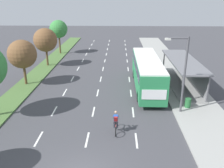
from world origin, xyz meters
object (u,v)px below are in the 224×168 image
bus_shelter (185,70)px  cyclist (116,123)px  median_tree_third (22,54)px  trash_bin (188,103)px  median_tree_fifth (59,29)px  median_tree_fourth (45,40)px  bus (147,70)px  streetlight (183,70)px

bus_shelter → cyclist: (-7.51, -9.80, -1.08)m
median_tree_third → trash_bin: size_ratio=5.93×
bus_shelter → median_tree_fifth: bearing=139.6°
median_tree_fourth → median_tree_fifth: 7.62m
bus → cyclist: (-3.23, -8.95, -1.28)m
cyclist → median_tree_fifth: (-10.11, 24.80, 3.46)m
trash_bin → bus_shelter: bearing=79.3°
bus → trash_bin: bearing=-56.7°
median_tree_fifth → trash_bin: median_tree_fifth is taller
bus_shelter → streetlight: bearing=-107.8°
cyclist → trash_bin: cyclist is taller
bus → streetlight: 6.40m
streetlight → trash_bin: size_ratio=7.65×
trash_bin → median_tree_third: bearing=161.8°
median_tree_fifth → median_tree_fourth: bearing=-90.1°
bus → streetlight: streetlight is taller
cyclist → streetlight: bearing=30.8°
bus_shelter → median_tree_fifth: 23.27m
median_tree_third → streetlight: streetlight is taller
bus_shelter → median_tree_fourth: size_ratio=1.96×
cyclist → bus: bearing=70.1°
median_tree_fourth → streetlight: 20.90m
bus → trash_bin: (3.20, -4.88, -1.49)m
cyclist → median_tree_third: (-10.43, 9.60, 2.79)m
median_tree_third → median_tree_fourth: bearing=87.8°
cyclist → bus_shelter: bearing=52.5°
bus → streetlight: (2.17, -5.73, 1.82)m
bus → trash_bin: size_ratio=13.28×
bus → streetlight: bearing=-69.3°
bus_shelter → streetlight: (-2.11, -6.58, 2.02)m
bus → cyclist: size_ratio=6.20×
median_tree_fourth → cyclist: bearing=-59.5°
bus → streetlight: size_ratio=1.74×
median_tree_third → cyclist: bearing=-42.6°
trash_bin → median_tree_fifth: bearing=128.6°
median_tree_fourth → median_tree_fifth: median_tree_fifth is taller
median_tree_fifth → bus_shelter: bearing=-40.4°
median_tree_third → trash_bin: 18.00m
bus → cyclist: 9.60m
cyclist → median_tree_fourth: bearing=120.5°
bus → median_tree_fifth: size_ratio=1.99×
bus_shelter → median_tree_third: bearing=-179.4°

